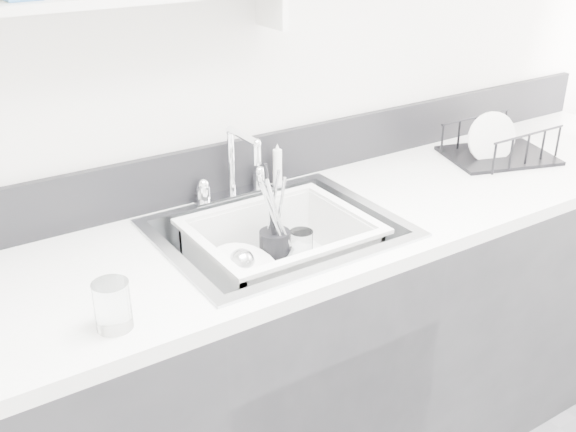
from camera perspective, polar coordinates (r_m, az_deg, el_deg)
counter_run at (r=2.07m, az=-0.77°, el=-12.58°), size 3.20×0.62×0.92m
backsplash at (r=2.03m, az=-5.38°, el=4.05°), size 3.20×0.02×0.16m
sink at (r=1.87m, az=-0.84°, el=-3.60°), size 0.64×0.52×0.20m
faucet at (r=2.00m, az=-4.64°, el=3.06°), size 0.26×0.18×0.23m
side_sprayer at (r=2.07m, az=-0.90°, el=4.32°), size 0.03×0.03×0.14m
wall_shelf at (r=1.71m, az=-15.83°, el=16.96°), size 1.00×0.16×0.12m
wash_tub at (r=1.87m, az=-0.62°, el=-3.13°), size 0.48×0.40×0.19m
plate_stack at (r=1.85m, az=-3.48°, el=-5.34°), size 0.25×0.24×0.10m
utensil_cup at (r=1.93m, az=-1.13°, el=-2.60°), size 0.09×0.09×0.30m
ladle at (r=1.85m, az=-1.75°, el=-4.64°), size 0.28×0.27×0.08m
tumbler_in_tub at (r=1.96m, az=1.13°, el=-2.61°), size 0.07×0.07×0.10m
tumbler_counter at (r=1.45m, az=-14.63°, el=-7.35°), size 0.09×0.09×0.11m
dish_rack at (r=2.43m, az=17.51°, el=6.14°), size 0.42×0.36×0.12m
bowl_small at (r=1.89m, az=2.88°, el=-4.87°), size 0.12×0.12×0.03m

